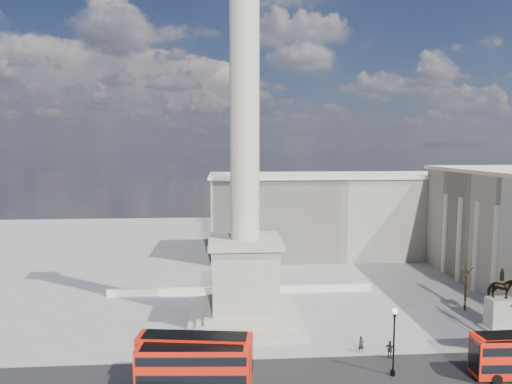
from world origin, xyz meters
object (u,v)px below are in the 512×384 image
object	(u,v)px
red_bus_a	(196,356)
pedestrian_walking	(361,344)
pedestrian_crossing	(390,350)
equestrian_statue	(500,310)
victorian_lamp	(394,336)
nelsons_column	(245,221)
red_bus_b	(194,367)

from	to	relation	value
red_bus_a	pedestrian_walking	bearing A→B (deg)	22.20
red_bus_a	pedestrian_crossing	world-z (taller)	red_bus_a
equestrian_statue	pedestrian_crossing	bearing A→B (deg)	-158.82
red_bus_a	victorian_lamp	distance (m)	19.18
nelsons_column	equestrian_statue	bearing A→B (deg)	-9.55
equestrian_statue	pedestrian_crossing	world-z (taller)	equestrian_statue
red_bus_b	equestrian_statue	world-z (taller)	equestrian_statue
red_bus_a	pedestrian_walking	world-z (taller)	red_bus_a
nelsons_column	red_bus_a	size ratio (longest dim) A/B	4.44
victorian_lamp	pedestrian_walking	xyz separation A→B (m)	(-1.59, 5.14, -3.09)
red_bus_a	red_bus_b	world-z (taller)	red_bus_a
victorian_lamp	equestrian_statue	world-z (taller)	equestrian_statue
victorian_lamp	pedestrian_crossing	world-z (taller)	victorian_lamp
red_bus_a	red_bus_b	distance (m)	1.87
nelsons_column	pedestrian_walking	xyz separation A→B (m)	(12.14, -9.64, -12.02)
pedestrian_crossing	victorian_lamp	bearing A→B (deg)	114.58
red_bus_a	pedestrian_walking	distance (m)	18.14
victorian_lamp	pedestrian_walking	bearing A→B (deg)	107.16
red_bus_a	victorian_lamp	bearing A→B (deg)	5.87
equestrian_statue	victorian_lamp	bearing A→B (deg)	-150.21
pedestrian_walking	pedestrian_crossing	size ratio (longest dim) A/B	0.93
red_bus_b	pedestrian_crossing	xyz separation A→B (m)	(20.21, 4.73, -1.22)
victorian_lamp	pedestrian_crossing	size ratio (longest dim) A/B	3.49
nelsons_column	victorian_lamp	size ratio (longest dim) A/B	7.36
red_bus_a	equestrian_statue	world-z (taller)	equestrian_statue
pedestrian_crossing	red_bus_b	bearing A→B (deg)	53.86
red_bus_a	nelsons_column	bearing A→B (deg)	76.99
nelsons_column	victorian_lamp	distance (m)	22.06
red_bus_a	pedestrian_walking	size ratio (longest dim) A/B	6.25
nelsons_column	pedestrian_crossing	distance (m)	22.07
equestrian_statue	pedestrian_walking	size ratio (longest dim) A/B	4.30
victorian_lamp	pedestrian_crossing	xyz separation A→B (m)	(1.01, 3.51, -3.02)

